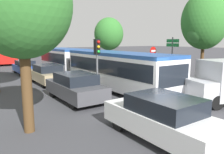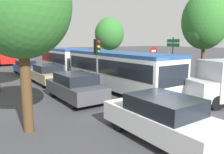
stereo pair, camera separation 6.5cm
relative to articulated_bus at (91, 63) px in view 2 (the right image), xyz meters
The scene contains 13 objects.
ground_plane 9.87m from the articulated_bus, 99.69° to the right, with size 200.00×200.00×0.00m, color #3D3D42.
articulated_bus is the anchor object (origin of this frame).
city_bus_rear 21.78m from the articulated_bus, 98.98° to the left, with size 3.09×11.81×2.52m.
queued_car_white 11.32m from the articulated_bus, 106.78° to the right, with size 1.84×4.33×1.50m.
queued_car_graphite 5.92m from the articulated_bus, 127.24° to the right, with size 1.89×4.43×1.54m.
queued_car_tan 3.46m from the articulated_bus, 163.08° to the left, with size 1.83×4.31×1.50m.
queued_car_blue 8.18m from the articulated_bus, 114.73° to the left, with size 1.69×3.97×1.38m.
traffic_light 4.93m from the articulated_bus, 113.92° to the right, with size 0.35×0.38×3.40m.
no_entry_sign 5.30m from the articulated_bus, 27.15° to the right, with size 0.70×0.08×2.82m.
direction_sign_post 6.95m from the articulated_bus, 29.13° to the right, with size 0.22×1.40×3.60m.
tree_left_near 10.66m from the articulated_bus, 131.76° to the right, with size 3.42×3.42×6.39m.
tree_right_near 9.16m from the articulated_bus, 44.05° to the right, with size 3.34×3.34×6.83m.
tree_right_mid 9.17m from the articulated_bus, 46.14° to the left, with size 3.46×3.46×6.03m.
Camera 2 is at (-6.94, -6.02, 3.29)m, focal length 35.00 mm.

